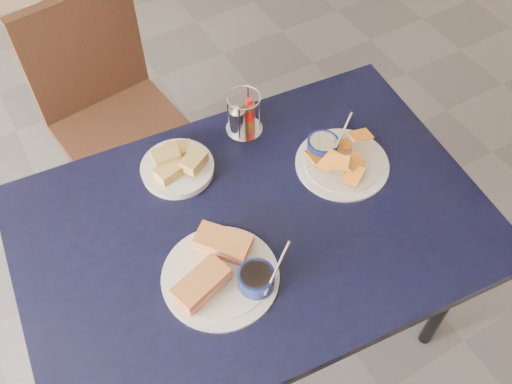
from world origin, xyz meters
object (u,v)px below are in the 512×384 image
dining_table (254,236)px  sandwich_plate (223,271)px  bread_basket (177,166)px  condiment_caddy (242,117)px  plantain_plate (335,157)px  chair_far (109,101)px

dining_table → sandwich_plate: sandwich_plate is taller
dining_table → bread_basket: 0.29m
dining_table → condiment_caddy: size_ratio=9.62×
sandwich_plate → plantain_plate: same height
dining_table → condiment_caddy: (0.14, 0.31, 0.12)m
bread_basket → condiment_caddy: condiment_caddy is taller
chair_far → condiment_caddy: (0.26, -0.56, 0.28)m
chair_far → bread_basket: bearing=-88.2°
sandwich_plate → bread_basket: 0.36m
chair_far → plantain_plate: (0.42, -0.80, 0.24)m
bread_basket → condiment_caddy: (0.24, 0.05, 0.03)m
bread_basket → condiment_caddy: size_ratio=1.50×
dining_table → chair_far: size_ratio=1.42×
bread_basket → condiment_caddy: 0.24m
chair_far → sandwich_plate: (-0.03, -0.96, 0.25)m
dining_table → plantain_plate: size_ratio=4.89×
dining_table → condiment_caddy: condiment_caddy is taller
chair_far → plantain_plate: bearing=-62.2°
sandwich_plate → condiment_caddy: bearing=55.1°
chair_far → bread_basket: (0.02, -0.61, 0.25)m
dining_table → sandwich_plate: 0.20m
dining_table → bread_basket: bearing=110.4°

